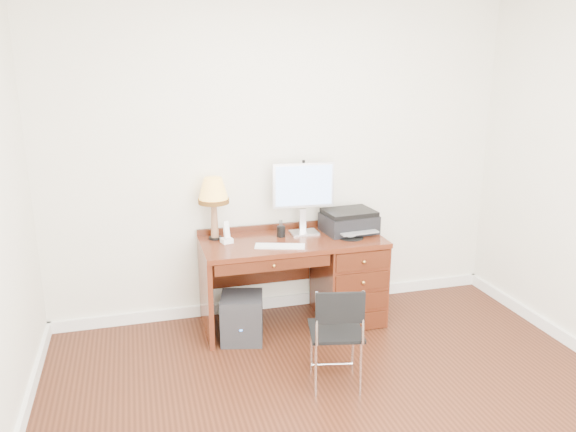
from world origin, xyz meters
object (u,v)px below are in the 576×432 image
object	(u,v)px
leg_lamp	(213,194)
chair	(339,327)
monitor	(303,189)
equipment_box	(242,318)
printer	(349,221)
desk	(328,273)
phone	(227,236)

from	to	relation	value
leg_lamp	chair	xyz separation A→B (m)	(0.64, -1.21, -0.67)
monitor	leg_lamp	distance (m)	0.75
leg_lamp	equipment_box	distance (m)	1.02
printer	chair	bearing A→B (deg)	-119.24
chair	monitor	bearing A→B (deg)	97.06
desk	leg_lamp	xyz separation A→B (m)	(-0.94, 0.17, 0.72)
phone	equipment_box	distance (m)	0.66
printer	desk	bearing A→B (deg)	-166.62
desk	monitor	bearing A→B (deg)	139.76
equipment_box	desk	bearing A→B (deg)	27.42
monitor	printer	bearing A→B (deg)	-9.32
monitor	phone	size ratio (longest dim) A/B	3.37
printer	equipment_box	bearing A→B (deg)	-170.58
phone	chair	world-z (taller)	phone
monitor	printer	xyz separation A→B (m)	(0.38, -0.09, -0.29)
leg_lamp	phone	size ratio (longest dim) A/B	2.87
leg_lamp	chair	world-z (taller)	leg_lamp
printer	leg_lamp	size ratio (longest dim) A/B	0.90
leg_lamp	monitor	bearing A→B (deg)	-1.49
leg_lamp	equipment_box	bearing A→B (deg)	-68.71
equipment_box	chair	bearing A→B (deg)	-45.51
leg_lamp	chair	size ratio (longest dim) A/B	0.68
desk	equipment_box	size ratio (longest dim) A/B	3.95
desk	leg_lamp	world-z (taller)	leg_lamp
phone	equipment_box	size ratio (longest dim) A/B	0.47
leg_lamp	phone	bearing A→B (deg)	-57.57
printer	leg_lamp	bearing A→B (deg)	169.49
printer	phone	distance (m)	1.06
monitor	chair	world-z (taller)	monitor
chair	equipment_box	size ratio (longest dim) A/B	1.98
monitor	chair	size ratio (longest dim) A/B	0.80
phone	equipment_box	world-z (taller)	phone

